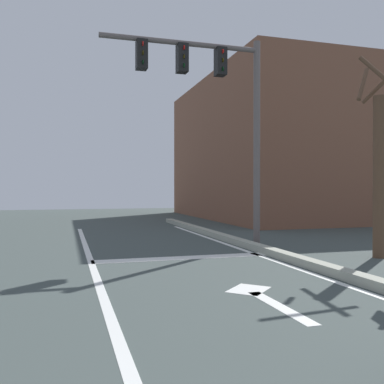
# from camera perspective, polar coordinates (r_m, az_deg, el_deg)

# --- Properties ---
(lane_line_center) EXTENTS (0.12, 20.00, 0.01)m
(lane_line_center) POSITION_cam_1_polar(r_m,az_deg,el_deg) (4.65, -10.87, -16.08)
(lane_line_center) COLOR silver
(lane_line_center) RESTS_ON ground
(lane_line_curbside) EXTENTS (0.12, 20.00, 0.01)m
(lane_line_curbside) POSITION_cam_1_polar(r_m,az_deg,el_deg) (5.91, 23.07, -12.51)
(lane_line_curbside) COLOR silver
(lane_line_curbside) RESTS_ON ground
(stop_bar) EXTENTS (3.39, 0.40, 0.01)m
(stop_bar) POSITION_cam_1_polar(r_m,az_deg,el_deg) (8.24, -1.35, -8.77)
(stop_bar) COLOR silver
(stop_bar) RESTS_ON ground
(lane_arrow_stem) EXTENTS (0.16, 1.40, 0.01)m
(lane_arrow_stem) POSITION_cam_1_polar(r_m,az_deg,el_deg) (5.04, 11.65, -14.75)
(lane_arrow_stem) COLOR silver
(lane_arrow_stem) RESTS_ON ground
(lane_arrow_head) EXTENTS (0.71, 0.71, 0.01)m
(lane_arrow_head) POSITION_cam_1_polar(r_m,az_deg,el_deg) (5.78, 7.57, -12.77)
(lane_arrow_head) COLOR silver
(lane_arrow_head) RESTS_ON ground
(traffic_signal_mast) EXTENTS (3.78, 0.34, 4.84)m
(traffic_signal_mast) POSITION_cam_1_polar(r_m,az_deg,el_deg) (10.17, 2.84, 13.33)
(traffic_signal_mast) COLOR #635956
(traffic_signal_mast) RESTS_ON ground
(roadside_tree) EXTENTS (1.04, 1.05, 3.81)m
(roadside_tree) POSITION_cam_1_polar(r_m,az_deg,el_deg) (8.92, 23.66, 3.13)
(roadside_tree) COLOR brown
(roadside_tree) RESTS_ON ground
(building_block) EXTENTS (9.10, 10.79, 6.17)m
(building_block) POSITION_cam_1_polar(r_m,az_deg,el_deg) (20.62, 13.80, 5.33)
(building_block) COLOR brown
(building_block) RESTS_ON ground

